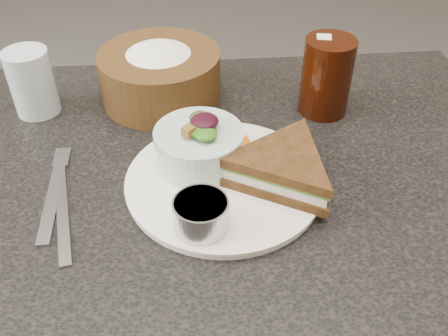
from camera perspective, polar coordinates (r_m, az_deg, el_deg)
dining_table at (r=0.97m, az=-2.61°, el=-18.46°), size 1.00×0.70×0.75m
dinner_plate at (r=0.67m, az=0.00°, el=-1.59°), size 0.26×0.26×0.01m
sandwich at (r=0.66m, az=6.71°, el=0.03°), size 0.24×0.24×0.05m
salad_bowl at (r=0.68m, az=-2.89°, el=3.12°), size 0.15×0.15×0.07m
dressing_ramekin at (r=0.59m, az=-2.64°, el=-5.36°), size 0.08×0.08×0.04m
orange_wedge at (r=0.72m, az=0.75°, el=3.73°), size 0.09×0.09×0.03m
fork at (r=0.69m, az=-18.95°, el=-3.19°), size 0.02×0.17×0.00m
knife at (r=0.68m, az=-18.03°, el=-3.86°), size 0.06×0.22×0.00m
bread_basket at (r=0.83m, az=-7.36°, el=11.26°), size 0.22×0.22×0.11m
cola_glass at (r=0.81m, az=11.69°, el=10.57°), size 0.08×0.08×0.13m
water_glass at (r=0.85m, az=-21.10°, el=9.13°), size 0.07×0.07×0.11m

